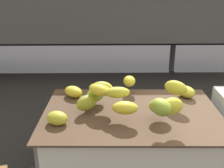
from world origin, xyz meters
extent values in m
plane|color=#28282B|center=(0.00, 0.00, 0.00)|extent=(220.00, 220.00, 0.00)
cube|color=gray|center=(0.00, 9.86, 0.08)|extent=(80.00, 0.80, 0.16)
cube|color=white|center=(-1.42, 0.08, 0.58)|extent=(2.74, 1.89, 0.08)
cube|color=white|center=(-1.36, 0.91, 0.84)|extent=(2.63, 0.22, 0.44)
cube|color=white|center=(-1.47, -0.76, 0.84)|extent=(2.63, 0.22, 0.44)
cube|color=white|center=(-0.13, -0.01, 0.84)|extent=(0.16, 1.72, 0.44)
cube|color=white|center=(-2.71, 0.16, 0.84)|extent=(0.16, 1.72, 0.44)
cube|color=#B21914|center=(-1.36, 0.94, 0.80)|extent=(2.53, 0.18, 0.07)
cube|color=brown|center=(-1.42, 0.08, 1.07)|extent=(2.87, 2.02, 0.03)
ellipsoid|color=gold|center=(-0.39, 0.58, 1.19)|extent=(0.38, 0.41, 0.20)
ellipsoid|color=gold|center=(-2.36, 0.73, 1.18)|extent=(0.43, 0.43, 0.18)
ellipsoid|color=olive|center=(-1.97, 0.39, 1.26)|extent=(0.40, 0.37, 0.24)
ellipsoid|color=gold|center=(-1.65, 0.01, 1.46)|extent=(0.37, 0.20, 0.16)
ellipsoid|color=gold|center=(-1.37, 0.83, 1.32)|extent=(0.24, 0.28, 0.19)
ellipsoid|color=gold|center=(-1.87, 0.21, 1.43)|extent=(0.37, 0.25, 0.23)
ellipsoid|color=gold|center=(-1.56, -0.25, 1.32)|extent=(0.40, 0.27, 0.18)
ellipsoid|color=gold|center=(-0.70, 0.24, 1.41)|extent=(0.41, 0.38, 0.23)
ellipsoid|color=olive|center=(-1.12, -0.54, 1.47)|extent=(0.35, 0.39, 0.23)
ellipsoid|color=olive|center=(-2.11, 0.12, 1.25)|extent=(0.41, 0.39, 0.24)
ellipsoid|color=gold|center=(-0.96, -0.49, 1.45)|extent=(0.35, 0.26, 0.24)
ellipsoid|color=yellow|center=(-1.92, 0.17, 1.44)|extent=(0.43, 0.43, 0.18)
ellipsoid|color=gold|center=(-2.53, -0.21, 1.17)|extent=(0.40, 0.38, 0.19)
ellipsoid|color=#99A029|center=(-1.04, -0.17, 1.30)|extent=(0.34, 0.26, 0.22)
cylinder|color=black|center=(-1.68, 0.93, 0.32)|extent=(0.65, 0.24, 0.64)
cube|color=black|center=(-2.64, 5.35, 1.10)|extent=(11.05, 0.90, 0.30)
cylinder|color=#38383A|center=(0.66, 5.20, 0.62)|extent=(0.18, 0.18, 1.25)
camera|label=1|loc=(-1.96, -3.73, 3.07)|focal=44.05mm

